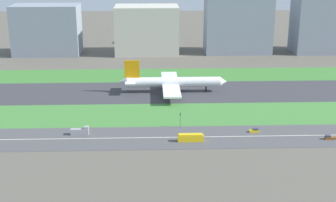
% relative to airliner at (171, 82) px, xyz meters
% --- Properties ---
extents(ground_plane, '(800.00, 800.00, 0.00)m').
position_rel_airliner_xyz_m(ground_plane, '(-6.41, -0.00, -6.23)').
color(ground_plane, '#5B564C').
extents(runway, '(280.00, 46.00, 0.10)m').
position_rel_airliner_xyz_m(runway, '(-6.41, -0.00, -6.18)').
color(runway, '#38383D').
rests_on(runway, ground_plane).
extents(grass_median_north, '(280.00, 36.00, 0.10)m').
position_rel_airliner_xyz_m(grass_median_north, '(-6.41, 41.00, -6.18)').
color(grass_median_north, '#3D7A33').
rests_on(grass_median_north, ground_plane).
extents(grass_median_south, '(280.00, 36.00, 0.10)m').
position_rel_airliner_xyz_m(grass_median_south, '(-6.41, -41.00, -6.18)').
color(grass_median_south, '#427F38').
rests_on(grass_median_south, ground_plane).
extents(highway, '(280.00, 28.00, 0.10)m').
position_rel_airliner_xyz_m(highway, '(-6.41, -73.00, -6.18)').
color(highway, '#4C4C4F').
rests_on(highway, ground_plane).
extents(highway_centerline, '(266.00, 0.50, 0.01)m').
position_rel_airliner_xyz_m(highway_centerline, '(-6.41, -73.00, -6.13)').
color(highway_centerline, silver).
rests_on(highway_centerline, highway).
extents(airliner, '(65.00, 56.00, 19.70)m').
position_rel_airliner_xyz_m(airliner, '(0.00, 0.00, 0.00)').
color(airliner, white).
rests_on(airliner, runway).
extents(car_2, '(4.40, 1.80, 2.00)m').
position_rel_airliner_xyz_m(car_2, '(68.78, -78.00, -5.31)').
color(car_2, brown).
rests_on(car_2, highway).
extents(car_0, '(4.40, 1.80, 2.00)m').
position_rel_airliner_xyz_m(car_0, '(36.67, -68.00, -5.31)').
color(car_0, yellow).
rests_on(car_0, highway).
extents(truck_0, '(8.40, 2.50, 4.00)m').
position_rel_airliner_xyz_m(truck_0, '(-45.28, -68.00, -4.56)').
color(truck_0, '#99999E').
rests_on(truck_0, highway).
extents(bus_0, '(11.60, 2.50, 3.50)m').
position_rel_airliner_xyz_m(bus_0, '(5.49, -78.00, -4.41)').
color(bus_0, yellow).
rests_on(bus_0, highway).
extents(traffic_light, '(0.36, 0.50, 7.20)m').
position_rel_airliner_xyz_m(traffic_light, '(1.88, -60.01, -1.94)').
color(traffic_light, '#4C4C51').
rests_on(traffic_light, highway).
extents(terminal_building, '(53.23, 29.42, 40.11)m').
position_rel_airliner_xyz_m(terminal_building, '(-96.41, 114.00, 13.82)').
color(terminal_building, gray).
rests_on(terminal_building, ground_plane).
extents(hangar_building, '(51.43, 33.73, 38.98)m').
position_rel_airliner_xyz_m(hangar_building, '(-15.04, 114.00, 13.26)').
color(hangar_building, beige).
rests_on(hangar_building, ground_plane).
extents(office_tower, '(54.07, 25.70, 48.65)m').
position_rel_airliner_xyz_m(office_tower, '(60.08, 114.00, 18.09)').
color(office_tower, gray).
rests_on(office_tower, ground_plane).
extents(cargo_warehouse, '(47.66, 29.81, 53.62)m').
position_rel_airliner_xyz_m(cargo_warehouse, '(130.67, 114.00, 20.58)').
color(cargo_warehouse, gray).
rests_on(cargo_warehouse, ground_plane).
extents(fuel_tank_west, '(20.86, 20.86, 13.04)m').
position_rel_airliner_xyz_m(fuel_tank_west, '(-20.18, 159.00, 0.29)').
color(fuel_tank_west, silver).
rests_on(fuel_tank_west, ground_plane).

